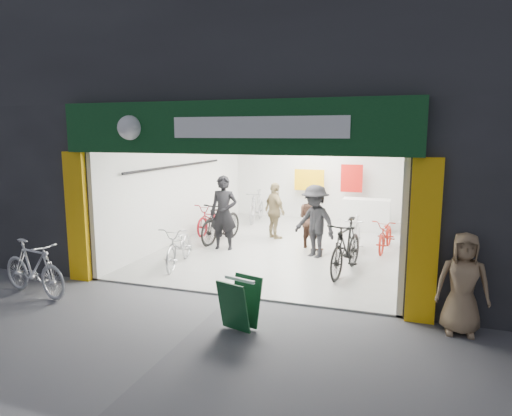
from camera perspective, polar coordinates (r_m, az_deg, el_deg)
The scene contains 16 objects.
ground at distance 8.49m, azimuth -3.25°, elevation -11.04°, with size 60.00×60.00×0.00m, color #56565B.
building at distance 12.61m, azimuth 9.44°, elevation 15.43°, with size 17.00×10.27×8.00m.
bike_left_front at distance 10.35m, azimuth -9.53°, elevation -4.65°, with size 0.63×1.80×0.95m, color #B9B9BE.
bike_left_midfront at distance 12.40m, azimuth -4.39°, elevation -1.72°, with size 0.54×1.93×1.16m, color black.
bike_left_midback at distance 13.54m, azimuth -5.56°, elevation -1.29°, with size 0.62×1.77×0.93m, color maroon.
bike_left_back at distance 15.18m, azimuth 0.07°, elevation 0.20°, with size 0.51×1.79×1.08m, color #A3A3A8.
bike_right_front at distance 9.78m, azimuth 11.18°, elevation -4.81°, with size 0.56×1.97×1.19m, color black.
bike_right_mid at distance 11.93m, azimuth 15.94°, elevation -3.27°, with size 0.56×1.61×0.84m, color #9B190E.
bike_right_back at distance 11.51m, azimuth 12.34°, elevation -3.33°, with size 0.44×1.57×0.94m, color silver.
parked_bike at distance 9.34m, azimuth -26.02°, elevation -6.75°, with size 0.49×1.73×1.04m, color silver.
customer_a at distance 11.48m, azimuth -4.06°, elevation -0.70°, with size 0.70×0.46×1.91m, color black.
customer_b at distance 11.72m, azimuth 6.94°, elevation -1.36°, with size 0.77×0.60×1.58m, color #3C251B.
customer_c at distance 10.85m, azimuth 7.37°, elevation -1.75°, with size 1.14×0.65×1.76m, color black.
customer_d at distance 12.67m, azimuth 2.36°, elevation -0.42°, with size 0.94×0.39×1.61m, color #897650.
pedestrian_near at distance 7.45m, azimuth 24.44°, elevation -8.60°, with size 0.75×0.49×1.54m, color #8E7252.
sandwich_board at distance 7.03m, azimuth -2.05°, elevation -11.71°, with size 0.63×0.64×0.78m.
Camera 1 is at (3.00, -7.37, 2.96)m, focal length 32.00 mm.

